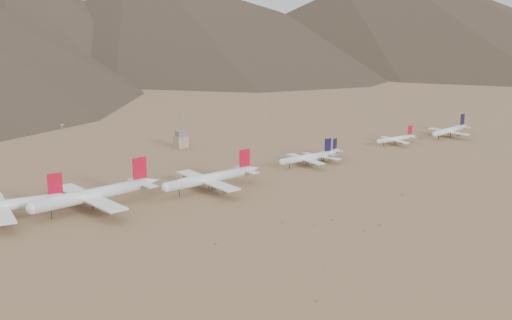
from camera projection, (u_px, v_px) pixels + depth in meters
ground at (249, 195)px, 393.33m from camera, size 3000.00×3000.00×0.00m
widebody_west at (2, 206)px, 350.47m from camera, size 68.73×53.77×20.61m
widebody_centre at (92, 195)px, 365.85m from camera, size 77.19×59.52×22.93m
widebody_east at (209, 178)px, 399.97m from camera, size 66.88×51.18×19.86m
narrowbody_a at (308, 158)px, 454.44m from camera, size 46.38×33.32×15.30m
narrowbody_b at (323, 155)px, 464.53m from camera, size 38.01×27.95×12.74m
narrowbody_c at (396, 139)px, 511.88m from camera, size 37.11×26.83×12.26m
narrowbody_d at (450, 130)px, 535.86m from camera, size 46.84×33.82×15.47m
control_tower at (181, 140)px, 501.87m from camera, size 8.00×8.00×12.00m
mast_west at (63, 142)px, 456.97m from camera, size 2.00×0.60×25.70m
mast_centre at (182, 131)px, 488.05m from camera, size 2.00×0.60×25.70m
mast_east at (264, 107)px, 579.23m from camera, size 2.00×0.60×25.70m
mast_far_east at (363, 101)px, 607.66m from camera, size 2.00×0.60×25.70m
desert_scrub at (393, 239)px, 324.75m from camera, size 441.42×182.88×0.83m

